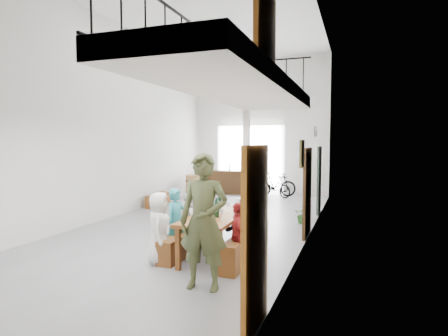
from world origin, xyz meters
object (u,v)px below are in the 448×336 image
at_px(tasting_table, 217,219).
at_px(bicycle_near, 275,187).
at_px(side_bench, 158,200).
at_px(bench_inner, 188,242).
at_px(oak_barrel, 193,186).
at_px(serving_counter, 230,182).
at_px(host_standing, 204,221).

bearing_deg(tasting_table, bicycle_near, 92.64).
distance_m(side_bench, bicycle_near, 4.62).
distance_m(bench_inner, side_bench, 5.54).
bearing_deg(side_bench, bicycle_near, 44.93).
bearing_deg(bench_inner, oak_barrel, 114.96).
bearing_deg(serving_counter, host_standing, -79.16).
bearing_deg(bench_inner, host_standing, -55.78).
distance_m(tasting_table, host_standing, 1.57).
bearing_deg(side_bench, oak_barrel, 80.59).
xyz_separation_m(bench_inner, side_bench, (-3.21, 4.52, -0.01)).
bearing_deg(host_standing, serving_counter, 101.90).
xyz_separation_m(side_bench, bicycle_near, (3.27, 3.26, 0.20)).
relative_size(side_bench, oak_barrel, 1.64).
bearing_deg(bench_inner, tasting_table, -0.92).
distance_m(side_bench, serving_counter, 3.83).
relative_size(oak_barrel, bicycle_near, 0.57).
relative_size(bench_inner, bicycle_near, 1.22).
xyz_separation_m(tasting_table, host_standing, (0.36, -1.50, 0.28)).
bearing_deg(side_bench, host_standing, -55.30).
xyz_separation_m(bench_inner, bicycle_near, (0.06, 7.78, 0.19)).
height_order(bench_inner, side_bench, bench_inner).
distance_m(tasting_table, side_bench, 5.96).
bearing_deg(bicycle_near, serving_counter, 109.07).
bearing_deg(host_standing, bench_inner, 117.95).
bearing_deg(serving_counter, bench_inner, -82.61).
bearing_deg(oak_barrel, bicycle_near, 21.69).
relative_size(oak_barrel, serving_counter, 0.49).
relative_size(tasting_table, bicycle_near, 1.41).
xyz_separation_m(serving_counter, host_standing, (2.87, -9.63, 0.52)).
bearing_deg(bicycle_near, tasting_table, -147.47).
height_order(oak_barrel, serving_counter, serving_counter).
relative_size(bench_inner, side_bench, 1.30).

